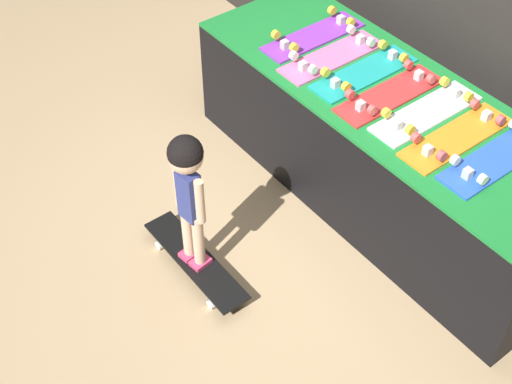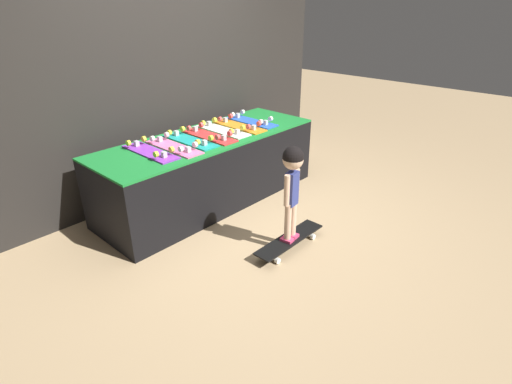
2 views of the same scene
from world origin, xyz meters
name	(u,v)px [view 1 (image 1 of 2)]	position (x,y,z in m)	size (l,w,h in m)	color
ground_plane	(311,229)	(0.00, 0.00, 0.00)	(16.00, 16.00, 0.00)	tan
display_rack	(383,146)	(0.00, 0.53, 0.37)	(2.46, 0.84, 0.73)	black
skateboard_purple_on_rack	(313,35)	(-0.68, 0.55, 0.75)	(0.20, 0.67, 0.09)	purple
skateboard_pink_on_rack	(332,56)	(-0.45, 0.50, 0.75)	(0.20, 0.67, 0.09)	pink
skateboard_teal_on_rack	(364,72)	(-0.23, 0.54, 0.75)	(0.20, 0.67, 0.09)	teal
skateboard_red_on_rack	(390,94)	(0.00, 0.51, 0.75)	(0.20, 0.67, 0.09)	red
skateboard_white_on_rack	(426,112)	(0.23, 0.55, 0.75)	(0.20, 0.67, 0.09)	white
skateboard_orange_on_rack	(457,136)	(0.45, 0.53, 0.75)	(0.20, 0.67, 0.09)	orange
skateboard_blue_on_rack	(497,158)	(0.68, 0.55, 0.75)	(0.20, 0.67, 0.09)	blue
skateboard_on_floor	(195,261)	(-0.16, -0.70, 0.07)	(0.77, 0.18, 0.09)	black
child	(188,179)	(-0.16, -0.70, 0.69)	(0.21, 0.17, 0.86)	#E03D6B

